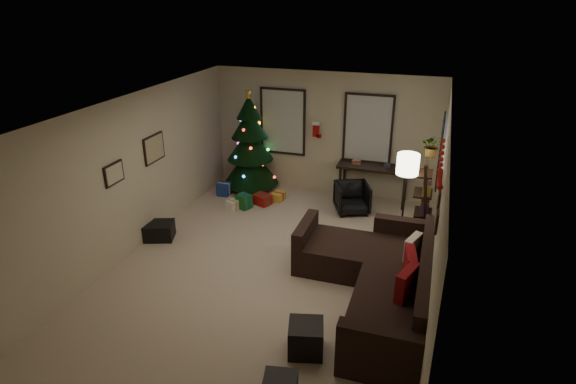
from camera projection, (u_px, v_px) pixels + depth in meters
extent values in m
plane|color=#C4AE94|center=(271.00, 268.00, 7.82)|extent=(7.00, 7.00, 0.00)
plane|color=white|center=(268.00, 108.00, 6.75)|extent=(7.00, 7.00, 0.00)
plane|color=#C5B796|center=(324.00, 134.00, 10.34)|extent=(5.00, 0.00, 5.00)
plane|color=#C5B796|center=(136.00, 341.00, 4.23)|extent=(5.00, 0.00, 5.00)
plane|color=#C5B796|center=(132.00, 176.00, 7.99)|extent=(0.00, 7.00, 7.00)
plane|color=#C5B796|center=(438.00, 216.00, 6.57)|extent=(0.00, 7.00, 7.00)
cube|color=#728CB2|center=(283.00, 122.00, 10.51)|extent=(0.94, 0.02, 1.35)
cube|color=beige|center=(283.00, 122.00, 10.51)|extent=(0.94, 0.03, 1.35)
cube|color=#728CB2|center=(368.00, 129.00, 9.97)|extent=(0.94, 0.02, 1.35)
cube|color=beige|center=(368.00, 129.00, 9.97)|extent=(0.94, 0.03, 1.35)
cube|color=#728CB2|center=(441.00, 151.00, 8.75)|extent=(0.05, 0.27, 1.17)
cube|color=beige|center=(441.00, 151.00, 8.75)|extent=(0.05, 0.45, 1.17)
cylinder|color=black|center=(251.00, 182.00, 10.98)|extent=(0.09, 0.09, 0.28)
cone|color=black|center=(251.00, 165.00, 10.81)|extent=(1.26, 1.26, 0.88)
cone|color=black|center=(250.00, 144.00, 10.61)|extent=(1.04, 1.04, 0.74)
cone|color=black|center=(249.00, 123.00, 10.43)|extent=(0.82, 0.82, 0.65)
cone|color=black|center=(249.00, 107.00, 10.28)|extent=(0.56, 0.56, 0.51)
cylinder|color=maroon|center=(251.00, 186.00, 11.03)|extent=(1.02, 1.02, 0.04)
cube|color=gold|center=(278.00, 196.00, 10.33)|extent=(0.25, 0.30, 0.18)
cube|color=navy|center=(224.00, 189.00, 10.57)|extent=(0.26, 0.26, 0.28)
cube|color=maroon|center=(262.00, 199.00, 10.13)|extent=(0.35, 0.28, 0.22)
cube|color=silver|center=(232.00, 205.00, 9.88)|extent=(0.22, 0.22, 0.20)
cube|color=#14591E|center=(244.00, 201.00, 9.93)|extent=(0.28, 0.25, 0.30)
cube|color=black|center=(393.00, 294.00, 6.75)|extent=(1.02, 2.71, 0.47)
cube|color=black|center=(426.00, 271.00, 6.45)|extent=(0.20, 2.71, 0.46)
cube|color=black|center=(380.00, 356.00, 5.43)|extent=(1.02, 0.20, 0.75)
cube|color=black|center=(404.00, 239.00, 7.97)|extent=(1.02, 0.20, 0.75)
cube|color=black|center=(338.00, 254.00, 7.78)|extent=(0.96, 1.02, 0.47)
cube|color=black|center=(305.00, 242.00, 7.88)|extent=(0.18, 1.02, 0.75)
cube|color=maroon|center=(407.00, 286.00, 6.26)|extent=(0.29, 0.51, 0.50)
cube|color=maroon|center=(410.00, 267.00, 6.67)|extent=(0.22, 0.51, 0.50)
cube|color=beige|center=(413.00, 249.00, 7.16)|extent=(0.25, 0.43, 0.42)
cube|color=black|center=(306.00, 338.00, 5.95)|extent=(0.53, 0.53, 0.41)
cube|color=black|center=(374.00, 167.00, 9.98)|extent=(1.53, 0.55, 0.05)
cylinder|color=black|center=(340.00, 185.00, 10.15)|extent=(0.05, 0.05, 0.77)
cylinder|color=black|center=(344.00, 178.00, 10.53)|extent=(0.05, 0.05, 0.77)
cylinder|color=black|center=(404.00, 193.00, 9.76)|extent=(0.05, 0.05, 0.77)
cylinder|color=black|center=(406.00, 185.00, 10.15)|extent=(0.05, 0.05, 0.77)
imported|color=black|center=(352.00, 198.00, 9.70)|extent=(0.79, 0.77, 0.63)
cube|color=black|center=(425.00, 211.00, 7.96)|extent=(0.05, 0.05, 1.63)
cube|color=black|center=(427.00, 201.00, 8.34)|extent=(0.05, 0.05, 1.63)
cube|color=black|center=(421.00, 231.00, 8.36)|extent=(0.30, 0.45, 0.03)
cube|color=black|center=(423.00, 213.00, 8.21)|extent=(0.30, 0.45, 0.03)
cube|color=black|center=(426.00, 194.00, 8.07)|extent=(0.30, 0.45, 0.03)
cube|color=black|center=(428.00, 174.00, 7.93)|extent=(0.30, 0.45, 0.03)
imported|color=#4C4C4C|center=(433.00, 142.00, 8.13)|extent=(0.53, 0.48, 0.53)
cylinder|color=black|center=(399.00, 247.00, 8.45)|extent=(0.31, 0.31, 0.03)
cylinder|color=black|center=(403.00, 208.00, 8.15)|extent=(0.03, 0.03, 1.48)
cylinder|color=white|center=(408.00, 164.00, 7.83)|extent=(0.37, 0.37, 0.35)
cube|color=black|center=(154.00, 148.00, 8.50)|extent=(0.04, 0.60, 0.50)
cube|color=tan|center=(154.00, 148.00, 8.50)|extent=(0.01, 0.54, 0.45)
cube|color=black|center=(114.00, 174.00, 7.51)|extent=(0.04, 0.45, 0.35)
cube|color=#C5B796|center=(114.00, 174.00, 7.51)|extent=(0.01, 0.40, 0.31)
cube|color=black|center=(437.00, 221.00, 5.98)|extent=(0.03, 0.22, 0.28)
cube|color=black|center=(439.00, 200.00, 6.22)|extent=(0.03, 0.18, 0.22)
cube|color=black|center=(436.00, 220.00, 6.34)|extent=(0.03, 0.20, 0.16)
cube|color=black|center=(439.00, 198.00, 6.58)|extent=(0.03, 0.26, 0.20)
cube|color=black|center=(439.00, 195.00, 6.92)|extent=(0.03, 0.18, 0.24)
cube|color=black|center=(441.00, 176.00, 6.80)|extent=(0.03, 0.16, 0.16)
cube|color=#990F0C|center=(316.00, 130.00, 10.19)|extent=(0.14, 0.04, 0.30)
cube|color=white|center=(316.00, 123.00, 10.13)|extent=(0.16, 0.05, 0.08)
cube|color=#990F0C|center=(319.00, 136.00, 10.23)|extent=(0.10, 0.04, 0.08)
cube|color=#990F0C|center=(333.00, 125.00, 10.25)|extent=(0.14, 0.04, 0.30)
cube|color=white|center=(333.00, 119.00, 10.19)|extent=(0.16, 0.05, 0.08)
cube|color=#990F0C|center=(336.00, 131.00, 10.28)|extent=(0.10, 0.04, 0.08)
cube|color=black|center=(156.00, 231.00, 8.70)|extent=(0.73, 0.60, 0.31)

